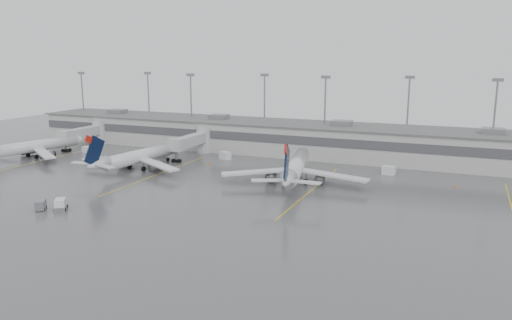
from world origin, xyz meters
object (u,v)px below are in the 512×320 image
at_px(jet_mid_left, 138,156).
at_px(jet_mid_right, 295,167).
at_px(baggage_tug, 61,206).
at_px(jet_far_left, 33,146).

bearing_deg(jet_mid_left, jet_mid_right, 9.65).
xyz_separation_m(jet_mid_left, baggage_tug, (6.37, -30.45, -2.35)).
height_order(jet_far_left, baggage_tug, jet_far_left).
distance_m(jet_mid_left, baggage_tug, 31.20).
bearing_deg(baggage_tug, jet_far_left, 105.95).
height_order(jet_far_left, jet_mid_right, jet_mid_right).
distance_m(jet_far_left, jet_mid_left, 32.90).
bearing_deg(jet_far_left, baggage_tug, -25.25).
bearing_deg(jet_mid_left, jet_far_left, -175.51).
xyz_separation_m(jet_mid_left, jet_mid_right, (37.09, 2.05, 0.27)).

